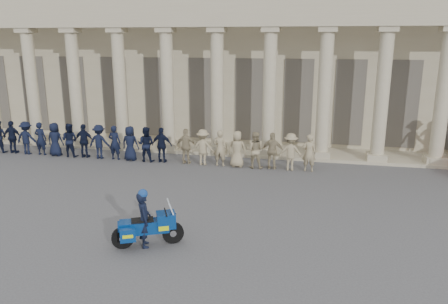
# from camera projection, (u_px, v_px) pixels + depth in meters

# --- Properties ---
(ground) EXTENTS (90.00, 90.00, 0.00)m
(ground) POSITION_uv_depth(u_px,v_px,m) (201.00, 215.00, 14.67)
(ground) COLOR #474749
(ground) RESTS_ON ground
(building) EXTENTS (40.00, 12.50, 9.00)m
(building) POSITION_uv_depth(u_px,v_px,m) (262.00, 59.00, 27.46)
(building) COLOR tan
(building) RESTS_ON ground
(officer_rank) EXTENTS (17.35, 0.64, 1.69)m
(officer_rank) POSITION_uv_depth(u_px,v_px,m) (131.00, 143.00, 21.08)
(officer_rank) COLOR black
(officer_rank) RESTS_ON ground
(motorcycle) EXTENTS (1.90, 1.27, 1.32)m
(motorcycle) POSITION_uv_depth(u_px,v_px,m) (148.00, 227.00, 12.41)
(motorcycle) COLOR black
(motorcycle) RESTS_ON ground
(rider) EXTENTS (0.61, 0.70, 1.72)m
(rider) POSITION_uv_depth(u_px,v_px,m) (144.00, 218.00, 12.31)
(rider) COLOR black
(rider) RESTS_ON ground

